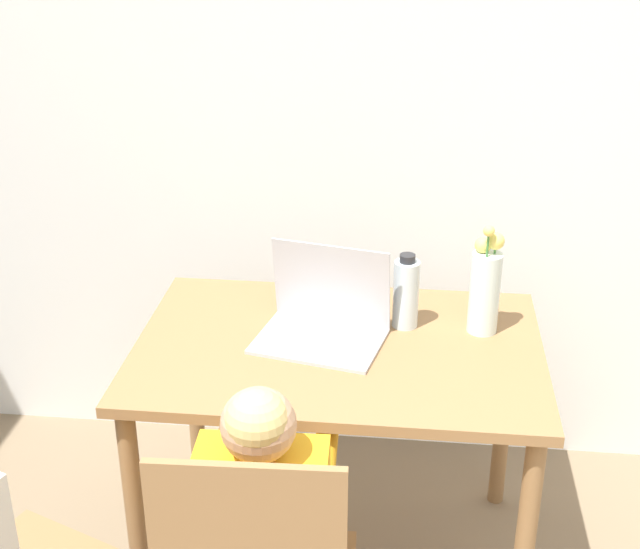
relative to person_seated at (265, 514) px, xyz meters
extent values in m
cube|color=white|center=(0.29, 1.18, 0.66)|extent=(6.40, 0.05, 2.50)
cube|color=olive|center=(0.11, 0.53, 0.12)|extent=(1.09, 0.74, 0.03)
cylinder|color=olive|center=(-0.38, 0.22, -0.24)|extent=(0.05, 0.05, 0.70)
cylinder|color=olive|center=(-0.38, 0.85, -0.24)|extent=(0.05, 0.05, 0.70)
cylinder|color=olive|center=(0.61, 0.85, -0.24)|extent=(0.05, 0.05, 0.70)
cube|color=orange|center=(0.00, -0.06, 0.02)|extent=(0.29, 0.19, 0.36)
sphere|color=tan|center=(0.00, -0.06, 0.28)|extent=(0.16, 0.16, 0.16)
sphere|color=#D8BC72|center=(0.00, -0.08, 0.30)|extent=(0.13, 0.13, 0.13)
cylinder|color=navy|center=(0.06, 0.08, -0.14)|extent=(0.10, 0.28, 0.09)
cylinder|color=navy|center=(-0.07, 0.08, -0.14)|extent=(0.10, 0.28, 0.09)
cylinder|color=orange|center=(0.11, 0.15, 0.04)|extent=(0.07, 0.24, 0.06)
cylinder|color=orange|center=(-0.13, 0.14, 0.04)|extent=(0.07, 0.24, 0.06)
cube|color=#B2B2B7|center=(0.06, 0.54, 0.14)|extent=(0.37, 0.31, 0.01)
cube|color=silver|center=(0.06, 0.54, 0.15)|extent=(0.32, 0.23, 0.00)
cube|color=#B2B2B7|center=(0.08, 0.64, 0.27)|extent=(0.33, 0.11, 0.24)
cube|color=#19284C|center=(0.08, 0.64, 0.27)|extent=(0.30, 0.09, 0.21)
cylinder|color=silver|center=(0.50, 0.66, 0.25)|extent=(0.08, 0.08, 0.23)
cylinder|color=#3D7A38|center=(0.52, 0.66, 0.30)|extent=(0.01, 0.01, 0.22)
sphere|color=#EFDB66|center=(0.52, 0.66, 0.41)|extent=(0.05, 0.05, 0.05)
cylinder|color=#3D7A38|center=(0.48, 0.67, 0.29)|extent=(0.01, 0.01, 0.20)
sphere|color=#EFDB66|center=(0.48, 0.67, 0.39)|extent=(0.04, 0.04, 0.04)
cylinder|color=#3D7A38|center=(0.49, 0.64, 0.31)|extent=(0.01, 0.01, 0.26)
sphere|color=#EFDB66|center=(0.49, 0.64, 0.44)|extent=(0.03, 0.03, 0.03)
cylinder|color=silver|center=(0.29, 0.66, 0.24)|extent=(0.07, 0.07, 0.19)
cylinder|color=#262628|center=(0.29, 0.66, 0.34)|extent=(0.04, 0.04, 0.02)
camera|label=1|loc=(0.29, -1.55, 1.31)|focal=50.00mm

